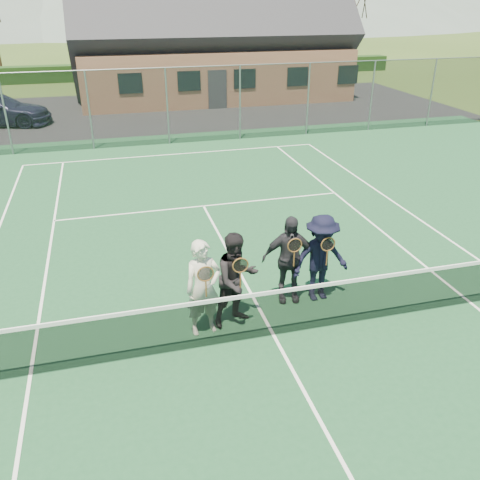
{
  "coord_description": "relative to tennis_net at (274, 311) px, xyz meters",
  "views": [
    {
      "loc": [
        -2.51,
        -7.04,
        5.53
      ],
      "look_at": [
        -0.22,
        1.5,
        1.25
      ],
      "focal_mm": 38.0,
      "sensor_mm": 36.0,
      "label": 1
    }
  ],
  "objects": [
    {
      "name": "ground",
      "position": [
        0.0,
        20.0,
        -0.54
      ],
      "size": [
        220.0,
        220.0,
        0.0
      ],
      "primitive_type": "plane",
      "color": "#354D1B",
      "rests_on": "ground"
    },
    {
      "name": "court_surface",
      "position": [
        0.0,
        0.0,
        -0.53
      ],
      "size": [
        30.0,
        30.0,
        0.02
      ],
      "primitive_type": "cube",
      "color": "#1C4C2B",
      "rests_on": "ground"
    },
    {
      "name": "tarmac_carpark",
      "position": [
        -4.0,
        20.0,
        -0.53
      ],
      "size": [
        40.0,
        12.0,
        0.01
      ],
      "primitive_type": "cube",
      "color": "black",
      "rests_on": "ground"
    },
    {
      "name": "hedge_row",
      "position": [
        0.0,
        32.0,
        0.01
      ],
      "size": [
        40.0,
        1.2,
        1.1
      ],
      "primitive_type": "cube",
      "color": "black",
      "rests_on": "ground"
    },
    {
      "name": "court_markings",
      "position": [
        0.0,
        0.0,
        -0.51
      ],
      "size": [
        11.03,
        23.83,
        0.01
      ],
      "color": "white",
      "rests_on": "court_surface"
    },
    {
      "name": "tennis_net",
      "position": [
        0.0,
        0.0,
        0.0
      ],
      "size": [
        11.68,
        0.08,
        1.1
      ],
      "color": "slate",
      "rests_on": "ground"
    },
    {
      "name": "perimeter_fence",
      "position": [
        0.0,
        13.5,
        0.99
      ],
      "size": [
        30.07,
        0.07,
        3.02
      ],
      "color": "slate",
      "rests_on": "ground"
    },
    {
      "name": "clubhouse",
      "position": [
        4.0,
        24.0,
        3.45
      ],
      "size": [
        15.6,
        8.2,
        7.7
      ],
      "color": "#9E6B4C",
      "rests_on": "ground"
    },
    {
      "name": "player_a",
      "position": [
        -1.16,
        0.46,
        0.38
      ],
      "size": [
        0.72,
        0.55,
        1.8
      ],
      "color": "beige",
      "rests_on": "court_surface"
    },
    {
      "name": "player_b",
      "position": [
        -0.53,
        0.6,
        0.38
      ],
      "size": [
        1.04,
        0.91,
        1.8
      ],
      "color": "black",
      "rests_on": "court_surface"
    },
    {
      "name": "player_c",
      "position": [
        0.65,
        1.09,
        0.38
      ],
      "size": [
        1.11,
        0.6,
        1.8
      ],
      "color": "#25242A",
      "rests_on": "court_surface"
    },
    {
      "name": "player_d",
      "position": [
        1.26,
        0.97,
        0.38
      ],
      "size": [
        1.2,
        0.74,
        1.8
      ],
      "color": "black",
      "rests_on": "court_surface"
    }
  ]
}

